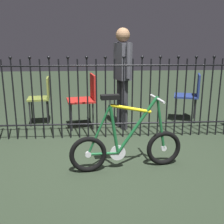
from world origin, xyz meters
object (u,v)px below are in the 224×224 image
Objects in this scene: bicycle at (127,145)px; chair_red at (86,96)px; chair_navy at (191,92)px; person_visitor at (123,70)px; chair_olive at (43,95)px.

bicycle is 1.46× the size of chair_red.
chair_navy is (1.37, 1.85, 0.24)m from bicycle.
chair_navy is 0.96× the size of chair_red.
person_visitor is at bearing -8.15° from chair_red.
chair_olive is 1.47m from person_visitor.
chair_red is 0.74m from person_visitor.
chair_olive is 0.92× the size of chair_red.
person_visitor is at bearing -165.06° from chair_navy.
chair_navy is at bearing 0.27° from chair_olive.
bicycle is 1.59× the size of chair_olive.
bicycle reaches higher than chair_olive.
chair_navy is 0.53× the size of person_visitor.
bicycle is at bearing -72.51° from chair_red.
bicycle is 1.52× the size of chair_navy.
chair_navy is 2.63m from chair_olive.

